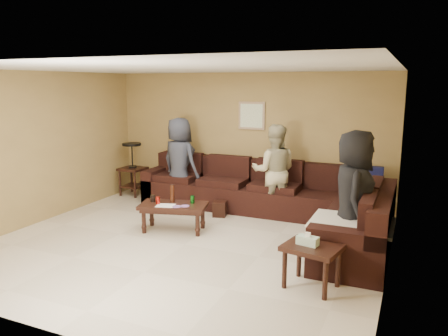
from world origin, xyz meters
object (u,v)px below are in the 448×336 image
object	(u,v)px
coffee_table	(173,208)
person_right	(354,196)
side_table_right	(311,251)
waste_bin	(220,209)
person_middle	(274,171)
sectional_sofa	(271,203)
person_left	(180,161)
end_table_left	(133,168)

from	to	relation	value
coffee_table	person_right	size ratio (longest dim) A/B	0.66
side_table_right	waste_bin	xyz separation A→B (m)	(-2.07, 2.06, -0.30)
side_table_right	person_middle	bearing A→B (deg)	116.47
sectional_sofa	person_middle	size ratio (longest dim) A/B	2.87
person_left	coffee_table	bearing A→B (deg)	131.61
coffee_table	end_table_left	xyz separation A→B (m)	(-1.92, 1.63, 0.20)
sectional_sofa	coffee_table	distance (m)	1.65
sectional_sofa	coffee_table	bearing A→B (deg)	-140.56
sectional_sofa	person_middle	bearing A→B (deg)	99.69
end_table_left	person_middle	distance (m)	3.15
sectional_sofa	person_right	xyz separation A→B (m)	(1.46, -1.10, 0.54)
sectional_sofa	side_table_right	world-z (taller)	sectional_sofa
person_left	end_table_left	bearing A→B (deg)	5.88
waste_bin	end_table_left	bearing A→B (deg)	164.35
person_middle	person_right	world-z (taller)	person_right
sectional_sofa	side_table_right	bearing A→B (deg)	-61.31
person_right	person_left	bearing A→B (deg)	57.65
waste_bin	person_middle	bearing A→B (deg)	23.63
end_table_left	person_middle	bearing A→B (deg)	-4.77
coffee_table	waste_bin	distance (m)	1.08
end_table_left	person_right	xyz separation A→B (m)	(4.65, -1.68, 0.29)
end_table_left	waste_bin	distance (m)	2.40
coffee_table	sectional_sofa	bearing A→B (deg)	39.44
end_table_left	person_middle	xyz separation A→B (m)	(3.13, -0.26, 0.24)
coffee_table	person_left	world-z (taller)	person_left
end_table_left	person_middle	world-z (taller)	person_middle
coffee_table	waste_bin	world-z (taller)	coffee_table
side_table_right	person_left	size ratio (longest dim) A/B	0.42
coffee_table	waste_bin	bearing A→B (deg)	70.14
coffee_table	side_table_right	bearing A→B (deg)	-23.81
coffee_table	person_left	size ratio (longest dim) A/B	0.68
coffee_table	person_right	xyz separation A→B (m)	(2.73, -0.05, 0.49)
sectional_sofa	end_table_left	bearing A→B (deg)	169.69
side_table_right	person_left	distance (m)	3.98
coffee_table	person_right	distance (m)	2.78
waste_bin	person_middle	world-z (taller)	person_middle
person_middle	person_right	bearing A→B (deg)	120.04
end_table_left	person_right	size ratio (longest dim) A/B	0.63
end_table_left	waste_bin	xyz separation A→B (m)	(2.28, -0.64, -0.44)
end_table_left	side_table_right	xyz separation A→B (m)	(4.35, -2.70, -0.14)
side_table_right	waste_bin	world-z (taller)	side_table_right
person_middle	person_right	distance (m)	2.08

